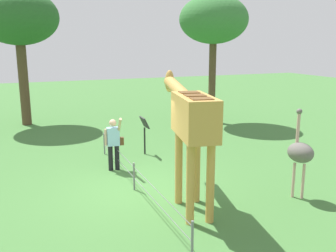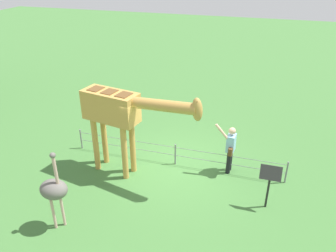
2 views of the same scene
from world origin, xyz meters
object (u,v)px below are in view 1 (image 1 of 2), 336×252
object	(u,v)px
visitor	(114,141)
info_sign	(144,128)
tree_east	(214,21)
ostrich	(300,153)
tree_northeast	(18,18)
giraffe	(191,119)

from	to	relation	value
visitor	info_sign	distance (m)	1.86
tree_east	info_sign	bearing A→B (deg)	129.44
ostrich	tree_east	distance (m)	9.95
tree_northeast	info_sign	bearing A→B (deg)	-151.52
tree_east	info_sign	size ratio (longest dim) A/B	4.53
ostrich	info_sign	bearing A→B (deg)	24.99
tree_east	info_sign	distance (m)	7.28
giraffe	tree_east	world-z (taller)	tree_east
visitor	info_sign	bearing A→B (deg)	-48.55
visitor	tree_northeast	world-z (taller)	tree_northeast
giraffe	info_sign	world-z (taller)	giraffe
visitor	ostrich	bearing A→B (deg)	-135.36
giraffe	visitor	bearing A→B (deg)	17.71
giraffe	ostrich	xyz separation A→B (m)	(-0.58, -2.71, -0.94)
ostrich	tree_east	xyz separation A→B (m)	(8.93, -2.43, 3.63)
visitor	ostrich	world-z (taller)	ostrich
info_sign	giraffe	bearing A→B (deg)	175.16
ostrich	tree_northeast	distance (m)	13.66
ostrich	tree_east	size ratio (longest dim) A/B	0.38
giraffe	tree_east	bearing A→B (deg)	-31.63
visitor	tree_east	bearing A→B (deg)	-50.09
tree_east	tree_northeast	world-z (taller)	tree_northeast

